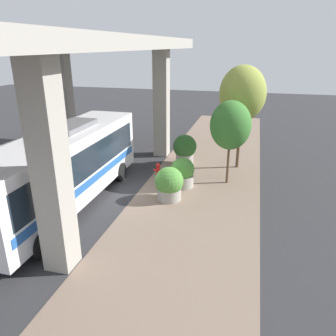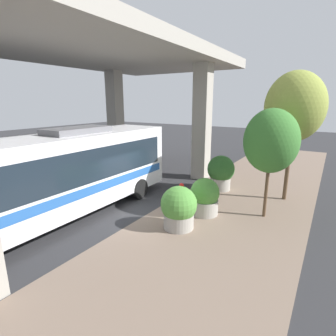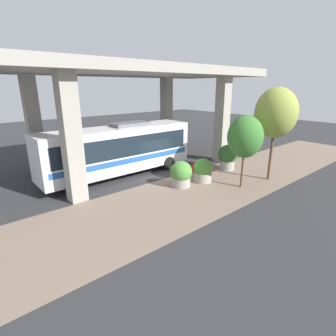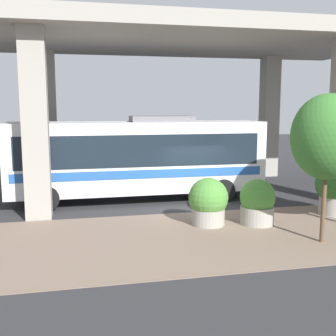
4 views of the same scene
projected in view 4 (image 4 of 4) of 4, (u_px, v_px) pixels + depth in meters
ground_plane at (205, 212)px, 16.33m from camera, size 80.00×80.00×0.00m
sidewalk_strip at (233, 235)px, 13.43m from camera, size 6.00×40.00×0.02m
overpass at (180, 52)px, 19.23m from camera, size 9.40×20.39×7.42m
bus at (137, 155)px, 18.20m from camera, size 2.76×10.78×3.65m
fire_hydrant at (259, 200)px, 16.26m from camera, size 0.51×0.25×0.91m
planter_front at (208, 202)px, 14.45m from camera, size 1.37×1.37×1.65m
planter_middle at (257, 203)px, 14.53m from camera, size 1.22×1.22×1.59m
planter_back at (335, 189)px, 15.81m from camera, size 1.45×1.45×1.90m
street_tree_near at (327, 137)px, 12.26m from camera, size 2.10×2.10×4.45m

